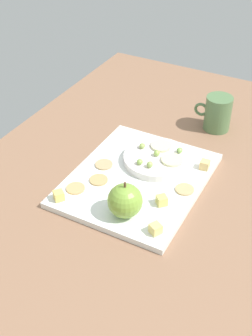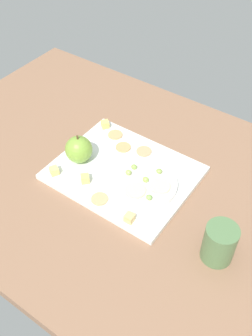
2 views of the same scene
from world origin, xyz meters
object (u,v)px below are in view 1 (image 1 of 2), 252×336
object	(u,v)px
cheese_cube_3	(162,200)
apple_whole	(125,201)
cracker_3	(184,190)
grape_0	(180,150)
cheese_cube_2	(205,165)
cracker_0	(99,180)
grape_2	(142,146)
cracker_2	(76,188)
grape_3	(140,162)
apple_slice_1	(162,146)
grape_4	(150,165)
grape_1	(157,153)
apple_slice_0	(172,160)
platter	(138,180)
serving_dish	(157,159)
cheese_cube_1	(156,229)
cracker_1	(104,165)
cheese_cube_0	(59,196)
cup	(218,113)

from	to	relation	value
cheese_cube_3	apple_whole	bearing A→B (deg)	139.41
cracker_3	grape_0	distance (cm)	12.87
cheese_cube_2	cracker_0	distance (cm)	26.13
grape_2	cheese_cube_2	bearing A→B (deg)	-83.73
apple_whole	cracker_2	size ratio (longest dim) A/B	1.74
cracker_3	grape_3	size ratio (longest dim) A/B	2.67
cracker_2	apple_slice_1	bearing A→B (deg)	-27.32
cheese_cube_2	grape_4	world-z (taller)	grape_4
cheese_cube_2	grape_2	size ratio (longest dim) A/B	1.33
grape_1	grape_2	size ratio (longest dim) A/B	1.00
cheese_cube_2	apple_slice_0	size ratio (longest dim) A/B	0.41
cheese_cube_3	cracker_2	distance (cm)	20.25
platter	grape_0	size ratio (longest dim) A/B	22.68
serving_dish	apple_slice_0	size ratio (longest dim) A/B	3.13
cracker_2	grape_3	bearing A→B (deg)	-36.13
serving_dish	cheese_cube_1	distance (cm)	24.61
cheese_cube_1	cheese_cube_3	bearing A→B (deg)	16.35
cracker_1	cracker_3	world-z (taller)	same
cheese_cube_0	apple_slice_1	xyz separation A→B (cm)	(27.30, -12.93, 1.01)
grape_0	grape_3	distance (cm)	11.18
cheese_cube_0	cup	xyz separation A→B (cm)	(47.32, -20.47, 2.36)
cheese_cube_2	cracker_1	size ratio (longest dim) A/B	0.50
cup	cracker_3	bearing A→B (deg)	-174.17
cheese_cube_2	apple_slice_0	world-z (taller)	apple_slice_0
cracker_2	cracker_3	xyz separation A→B (cm)	(11.27, -22.39, 0.00)
platter	cup	size ratio (longest dim) A/B	3.51
apple_whole	cracker_0	distance (cm)	13.52
cracker_2	grape_4	xyz separation A→B (cm)	(13.46, -12.45, 2.37)
platter	cheese_cube_0	bearing A→B (deg)	142.27
cheese_cube_1	grape_4	distance (cm)	20.03
cheese_cube_0	cheese_cube_1	bearing A→B (deg)	-88.08
serving_dish	grape_3	world-z (taller)	grape_3
grape_4	cracker_0	bearing A→B (deg)	131.65
cracker_3	cup	world-z (taller)	cup
platter	cracker_3	xyz separation A→B (cm)	(0.59, -11.73, 0.94)
cracker_2	cracker_3	world-z (taller)	same
cheese_cube_3	grape_3	bearing A→B (deg)	48.40
platter	cheese_cube_1	bearing A→B (deg)	-141.73
apple_whole	grape_3	world-z (taller)	apple_whole
cracker_1	grape_4	distance (cm)	11.80
apple_slice_1	grape_0	bearing A→B (deg)	-91.37
apple_slice_1	grape_2	bearing A→B (deg)	122.97
grape_3	cracker_0	bearing A→B (deg)	141.05
cheese_cube_0	grape_3	world-z (taller)	grape_3
apple_whole	apple_slice_0	size ratio (longest dim) A/B	1.41
grape_3	apple_slice_0	distance (cm)	8.03
grape_0	apple_slice_1	distance (cm)	4.77
grape_3	apple_slice_0	world-z (taller)	grape_3
cup	platter	bearing A→B (deg)	165.03
grape_3	cracker_1	bearing A→B (deg)	105.78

